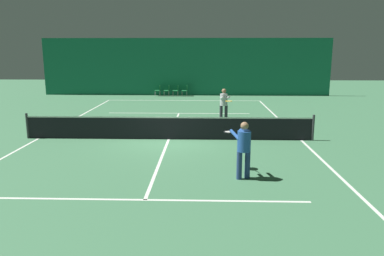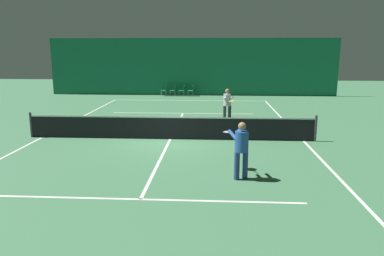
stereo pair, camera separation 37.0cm
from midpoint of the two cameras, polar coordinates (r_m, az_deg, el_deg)
The scene contains 15 objects.
ground_plane at distance 15.67m, azimuth -4.25°, elevation -1.72°, with size 60.00×60.00×0.00m, color #3D704C.
backdrop_curtain at distance 30.31m, azimuth -1.30°, elevation 9.28°, with size 23.00×0.12×4.53m.
court_line_baseline_far at distance 27.34m, azimuth -1.64°, elevation 4.22°, with size 11.00×0.10×0.00m.
court_line_service_far at distance 21.92m, azimuth -2.50°, elevation 2.26°, with size 8.25×0.10×0.00m.
court_line_service_near at distance 9.63m, azimuth -8.29°, elevation -10.79°, with size 8.25×0.10×0.00m.
court_line_sideline_left at distance 17.14m, azimuth -22.86°, elevation -1.45°, with size 0.10×23.80×0.00m.
court_line_sideline_right at distance 16.05m, azimuth 15.68°, elevation -1.81°, with size 0.10×23.80×0.00m.
court_line_centre at distance 15.67m, azimuth -4.25°, elevation -1.72°, with size 0.10×12.80×0.00m.
tennis_net at distance 15.56m, azimuth -4.28°, elevation 0.10°, with size 12.00×0.10×1.07m.
player_near at distance 10.84m, azimuth 6.85°, elevation -2.69°, with size 0.83×1.39×1.68m.
player_far at distance 19.32m, azimuth 4.35°, elevation 3.89°, with size 0.61×1.41×1.70m.
courtside_chair_0 at distance 30.10m, azimuth -5.50°, elevation 5.81°, with size 0.44×0.44×0.84m.
courtside_chair_1 at distance 30.02m, azimuth -4.13°, elevation 5.82°, with size 0.44×0.44×0.84m.
courtside_chair_2 at distance 29.95m, azimuth -2.75°, elevation 5.82°, with size 0.44×0.44×0.84m.
courtside_chair_3 at distance 29.90m, azimuth -1.37°, elevation 5.82°, with size 0.44×0.44×0.84m.
Camera 1 is at (1.46, -15.14, 3.72)m, focal length 35.00 mm.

